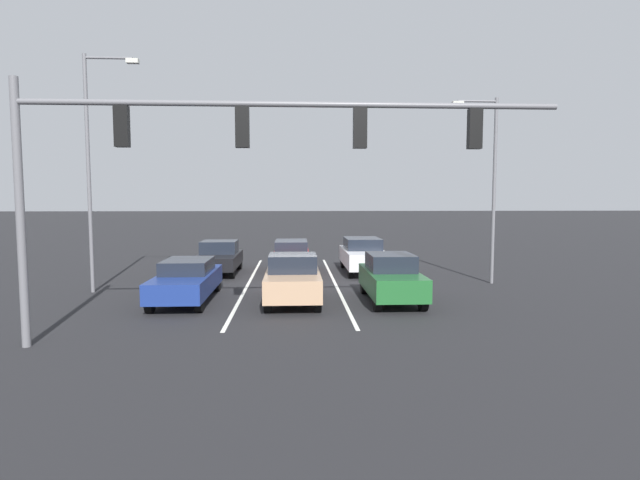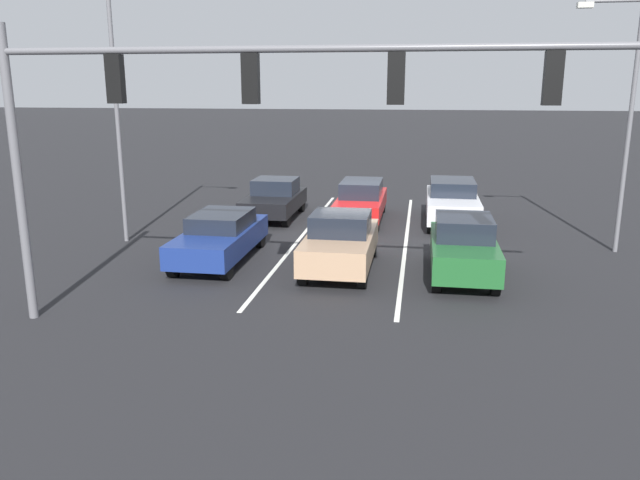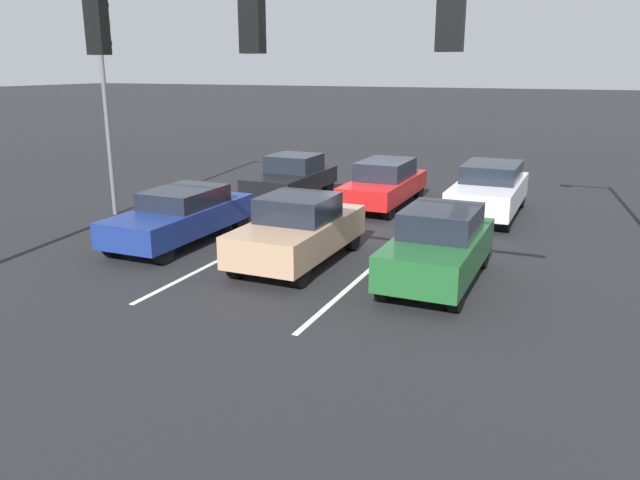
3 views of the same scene
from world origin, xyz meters
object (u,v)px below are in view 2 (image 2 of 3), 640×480
at_px(car_navy_rightlane_front, 220,236).
at_px(car_red_midlane_second, 361,200).
at_px(car_tan_midlane_front, 341,242).
at_px(traffic_signal_gantry, 223,102).
at_px(street_lamp_right_shoulder, 121,87).
at_px(car_silver_leftlane_second, 452,201).
at_px(car_darkgreen_leftlane_front, 463,247).
at_px(car_black_rightlane_second, 274,199).
at_px(street_lamp_left_shoulder, 624,109).

relative_size(car_navy_rightlane_front, car_red_midlane_second, 1.00).
relative_size(car_tan_midlane_front, traffic_signal_gantry, 0.33).
relative_size(car_tan_midlane_front, street_lamp_right_shoulder, 0.48).
relative_size(car_red_midlane_second, traffic_signal_gantry, 0.36).
bearing_deg(street_lamp_right_shoulder, car_red_midlane_second, -147.69).
distance_m(car_silver_leftlane_second, traffic_signal_gantry, 13.22).
bearing_deg(car_navy_rightlane_front, car_darkgreen_leftlane_front, 176.28).
bearing_deg(car_silver_leftlane_second, car_navy_rightlane_front, 42.28).
distance_m(car_tan_midlane_front, street_lamp_right_shoulder, 8.75).
relative_size(car_red_midlane_second, street_lamp_right_shoulder, 0.53).
relative_size(car_darkgreen_leftlane_front, car_red_midlane_second, 0.88).
xyz_separation_m(car_tan_midlane_front, car_red_midlane_second, (0.09, -6.82, -0.02)).
xyz_separation_m(car_black_rightlane_second, car_silver_leftlane_second, (-6.84, -0.06, 0.08)).
distance_m(car_red_midlane_second, traffic_signal_gantry, 12.38).
relative_size(car_tan_midlane_front, car_red_midlane_second, 0.91).
bearing_deg(car_red_midlane_second, car_silver_leftlane_second, 179.27).
distance_m(car_navy_rightlane_front, car_silver_leftlane_second, 9.45).
xyz_separation_m(car_darkgreen_leftlane_front, car_red_midlane_second, (3.45, -6.86, -0.03)).
bearing_deg(street_lamp_left_shoulder, car_darkgreen_leftlane_front, 35.99).
relative_size(car_navy_rightlane_front, car_silver_leftlane_second, 1.00).
height_order(car_darkgreen_leftlane_front, traffic_signal_gantry, traffic_signal_gantry).
xyz_separation_m(traffic_signal_gantry, street_lamp_right_shoulder, (5.61, -7.02, 0.27)).
distance_m(car_darkgreen_leftlane_front, car_red_midlane_second, 7.68).
xyz_separation_m(car_red_midlane_second, street_lamp_right_shoulder, (7.25, 4.59, 4.24)).
bearing_deg(car_silver_leftlane_second, car_black_rightlane_second, 0.51).
bearing_deg(car_tan_midlane_front, street_lamp_right_shoulder, -16.88).
height_order(car_tan_midlane_front, car_silver_leftlane_second, car_tan_midlane_front).
bearing_deg(car_navy_rightlane_front, car_red_midlane_second, -119.06).
bearing_deg(car_red_midlane_second, street_lamp_left_shoulder, 157.05).
height_order(car_black_rightlane_second, street_lamp_left_shoulder, street_lamp_left_shoulder).
bearing_deg(car_silver_leftlane_second, street_lamp_left_shoulder, 144.14).
bearing_deg(car_tan_midlane_front, street_lamp_left_shoulder, -157.33).
bearing_deg(car_tan_midlane_front, traffic_signal_gantry, 70.11).
distance_m(car_tan_midlane_front, car_navy_rightlane_front, 3.67).
distance_m(car_darkgreen_leftlane_front, traffic_signal_gantry, 8.00).
xyz_separation_m(traffic_signal_gantry, street_lamp_left_shoulder, (-9.79, -8.16, -0.36)).
distance_m(car_red_midlane_second, car_black_rightlane_second, 3.41).
bearing_deg(car_darkgreen_leftlane_front, car_silver_leftlane_second, -89.86).
distance_m(car_black_rightlane_second, car_silver_leftlane_second, 6.84).
bearing_deg(car_black_rightlane_second, car_tan_midlane_front, 117.48).
height_order(car_red_midlane_second, car_black_rightlane_second, car_red_midlane_second).
distance_m(traffic_signal_gantry, street_lamp_right_shoulder, 8.99).
height_order(car_navy_rightlane_front, car_black_rightlane_second, car_black_rightlane_second).
distance_m(car_darkgreen_leftlane_front, street_lamp_left_shoulder, 6.81).
bearing_deg(car_silver_leftlane_second, car_red_midlane_second, -0.73).
bearing_deg(street_lamp_left_shoulder, car_silver_leftlane_second, -35.86).
bearing_deg(car_navy_rightlane_front, car_silver_leftlane_second, -137.72).
bearing_deg(street_lamp_right_shoulder, car_navy_rightlane_front, 153.85).
bearing_deg(car_red_midlane_second, street_lamp_right_shoulder, 32.31).
bearing_deg(traffic_signal_gantry, car_black_rightlane_second, -81.32).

